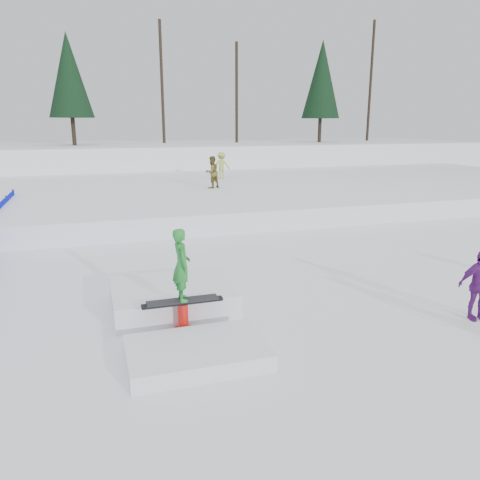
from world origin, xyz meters
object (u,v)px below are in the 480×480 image
object	(u,v)px
walker_ygreen	(222,165)
jib_rail_feature	(178,307)
walker_olive	(212,172)
spectator_purple	(479,285)

from	to	relation	value
walker_ygreen	jib_rail_feature	xyz separation A→B (m)	(-5.94, -17.90, -1.27)
jib_rail_feature	walker_ygreen	bearing A→B (deg)	71.65
walker_olive	spectator_purple	bearing A→B (deg)	69.58
walker_olive	walker_ygreen	distance (m)	4.18
jib_rail_feature	spectator_purple	bearing A→B (deg)	-16.68
walker_olive	jib_rail_feature	bearing A→B (deg)	46.31
walker_olive	spectator_purple	distance (m)	15.95
walker_olive	spectator_purple	size ratio (longest dim) A/B	1.06
walker_ygreen	jib_rail_feature	distance (m)	18.91
spectator_purple	jib_rail_feature	bearing A→B (deg)	175.41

